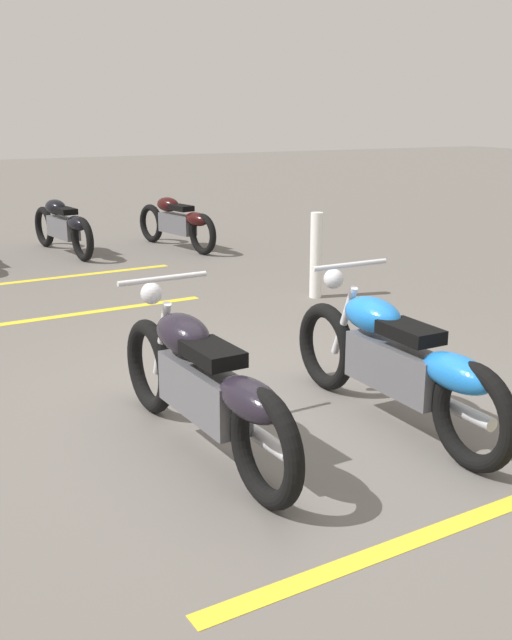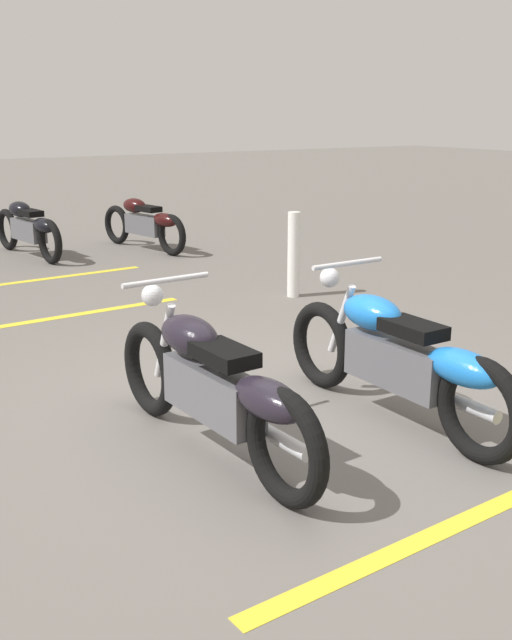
{
  "view_description": "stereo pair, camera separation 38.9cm",
  "coord_description": "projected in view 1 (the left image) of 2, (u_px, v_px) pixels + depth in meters",
  "views": [
    {
      "loc": [
        -4.42,
        2.38,
        2.08
      ],
      "look_at": [
        0.11,
        0.0,
        0.65
      ],
      "focal_mm": 42.38,
      "sensor_mm": 36.0,
      "label": 1
    },
    {
      "loc": [
        -4.23,
        2.72,
        2.08
      ],
      "look_at": [
        0.11,
        0.0,
        0.65
      ],
      "focal_mm": 42.38,
      "sensor_mm": 36.0,
      "label": 2
    }
  ],
  "objects": [
    {
      "name": "bollard_post",
      "position": [
        316.0,
        255.0,
        8.54
      ],
      "size": [
        0.14,
        0.14,
        0.97
      ],
      "primitive_type": "cylinder",
      "color": "white",
      "rests_on": "ground"
    },
    {
      "name": "motorcycle_row_left",
      "position": [
        64.0,
        225.0,
        11.13
      ],
      "size": [
        2.08,
        0.43,
        0.79
      ],
      "rotation": [
        0.0,
        0.0,
        0.14
      ],
      "color": "black",
      "rests_on": "ground"
    },
    {
      "name": "parking_stripe_mid",
      "position": [
        59.0,
        316.0,
        7.85
      ],
      "size": [
        0.3,
        3.2,
        0.01
      ],
      "primitive_type": "cube",
      "rotation": [
        0.0,
        0.0,
        1.63
      ],
      "color": "yellow",
      "rests_on": "ground"
    },
    {
      "name": "motorcycle_dark_foreground",
      "position": [
        204.0,
        385.0,
        4.59
      ],
      "size": [
        2.23,
        0.62,
        1.04
      ],
      "rotation": [
        0.0,
        0.0,
        0.06
      ],
      "color": "black",
      "rests_on": "ground"
    },
    {
      "name": "parking_stripe_far",
      "position": [
        52.0,
        278.0,
        9.63
      ],
      "size": [
        0.3,
        3.2,
        0.01
      ],
      "primitive_type": "cube",
      "rotation": [
        0.0,
        0.0,
        1.63
      ],
      "color": "yellow",
      "rests_on": "ground"
    },
    {
      "name": "parking_stripe_near",
      "position": [
        466.0,
        520.0,
        3.96
      ],
      "size": [
        0.3,
        3.2,
        0.01
      ],
      "primitive_type": "cube",
      "rotation": [
        0.0,
        0.0,
        1.63
      ],
      "color": "yellow",
      "rests_on": "ground"
    },
    {
      "name": "motorcycle_row_far_left",
      "position": [
        178.0,
        222.0,
        11.58
      ],
      "size": [
        2.02,
        0.53,
        0.77
      ],
      "rotation": [
        0.0,
        0.0,
        0.21
      ],
      "color": "black",
      "rests_on": "ground"
    },
    {
      "name": "motorcycle_bright_foreground",
      "position": [
        397.0,
        362.0,
        5.02
      ],
      "size": [
        2.23,
        0.62,
        1.04
      ],
      "rotation": [
        0.0,
        0.0,
        0.02
      ],
      "color": "black",
      "rests_on": "ground"
    },
    {
      "name": "ground_plane",
      "position": [
        263.0,
        411.0,
        5.4
      ],
      "size": [
        60.0,
        60.0,
        0.0
      ],
      "primitive_type": "plane",
      "color": "#66605B"
    }
  ]
}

